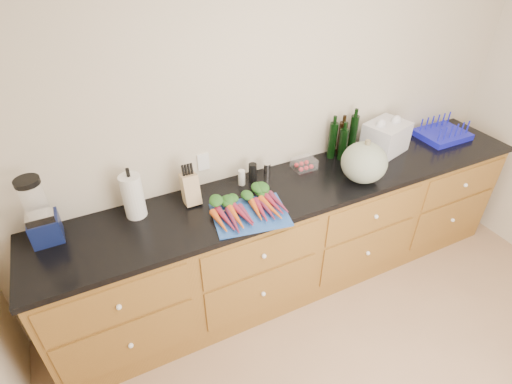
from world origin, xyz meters
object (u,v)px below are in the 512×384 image
blender_appliance (40,214)px  tomato_box (304,164)px  carrots (247,207)px  paper_towel (133,196)px  knife_block (190,189)px  dish_rack (442,133)px  cutting_board (250,215)px  squash (364,163)px

blender_appliance → tomato_box: (1.74, 0.01, -0.14)m
carrots → paper_towel: paper_towel is taller
tomato_box → knife_block: bearing=-178.0°
knife_block → tomato_box: bearing=2.0°
paper_towel → tomato_box: (1.23, 0.01, -0.11)m
blender_appliance → dish_rack: size_ratio=1.06×
paper_towel → tomato_box: size_ratio=1.77×
knife_block → paper_towel: bearing=176.8°
paper_towel → blender_appliance: bearing=-179.7°
cutting_board → paper_towel: size_ratio=1.59×
paper_towel → knife_block: 0.36m
blender_appliance → knife_block: (0.86, -0.02, -0.08)m
paper_towel → dish_rack: bearing=-1.8°
tomato_box → dish_rack: size_ratio=0.41×
cutting_board → dish_rack: bearing=7.2°
dish_rack → cutting_board: bearing=-172.8°
squash → knife_block: bearing=166.3°
paper_towel → tomato_box: 1.24m
blender_appliance → squash: bearing=-8.4°
paper_towel → tomato_box: paper_towel is taller
dish_rack → paper_towel: bearing=178.2°
paper_towel → knife_block: paper_towel is taller
tomato_box → carrots: bearing=-154.4°
knife_block → dish_rack: knife_block is taller
carrots → tomato_box: bearing=25.6°
squash → dish_rack: size_ratio=0.81×
carrots → dish_rack: dish_rack is taller
cutting_board → carrots: size_ratio=1.03×
cutting_board → paper_towel: 0.73m
knife_block → squash: bearing=-13.7°
cutting_board → blender_appliance: 1.20m
dish_rack → carrots: bearing=-174.1°
carrots → dish_rack: size_ratio=1.14×
carrots → paper_towel: size_ratio=1.55×
squash → tomato_box: squash is taller
cutting_board → blender_appliance: (-1.15, 0.32, 0.18)m
cutting_board → knife_block: size_ratio=2.26×
paper_towel → dish_rack: 2.54m
cutting_board → knife_block: bearing=133.2°
carrots → knife_block: (-0.28, 0.26, 0.06)m
cutting_board → tomato_box: (0.60, 0.33, 0.03)m
cutting_board → dish_rack: dish_rack is taller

